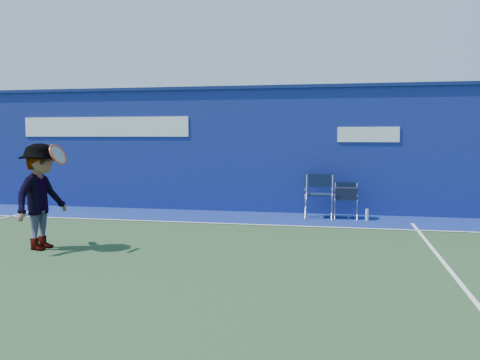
% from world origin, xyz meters
% --- Properties ---
extents(ground, '(80.00, 80.00, 0.00)m').
position_xyz_m(ground, '(0.00, 0.00, 0.00)').
color(ground, '#264324').
rests_on(ground, ground).
extents(stadium_wall, '(24.00, 0.50, 3.08)m').
position_xyz_m(stadium_wall, '(-0.00, 5.20, 1.55)').
color(stadium_wall, navy).
rests_on(stadium_wall, ground).
extents(out_of_bounds_strip, '(24.00, 1.80, 0.01)m').
position_xyz_m(out_of_bounds_strip, '(0.00, 4.10, 0.00)').
color(out_of_bounds_strip, navy).
rests_on(out_of_bounds_strip, ground).
extents(court_lines, '(24.00, 12.00, 0.01)m').
position_xyz_m(court_lines, '(0.00, 0.60, 0.01)').
color(court_lines, white).
rests_on(court_lines, out_of_bounds_strip).
extents(directors_chair_left, '(0.59, 0.53, 0.99)m').
position_xyz_m(directors_chair_left, '(2.51, 4.42, 0.31)').
color(directors_chair_left, silver).
rests_on(directors_chair_left, ground).
extents(directors_chair_right, '(0.49, 0.44, 0.81)m').
position_xyz_m(directors_chair_right, '(3.12, 4.42, 0.34)').
color(directors_chair_right, silver).
rests_on(directors_chair_right, ground).
extents(water_bottle, '(0.07, 0.07, 0.26)m').
position_xyz_m(water_bottle, '(3.57, 4.21, 0.13)').
color(water_bottle, silver).
rests_on(water_bottle, ground).
extents(tennis_player, '(0.89, 1.19, 1.75)m').
position_xyz_m(tennis_player, '(-1.84, 0.30, 0.88)').
color(tennis_player, '#EA4738').
rests_on(tennis_player, ground).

